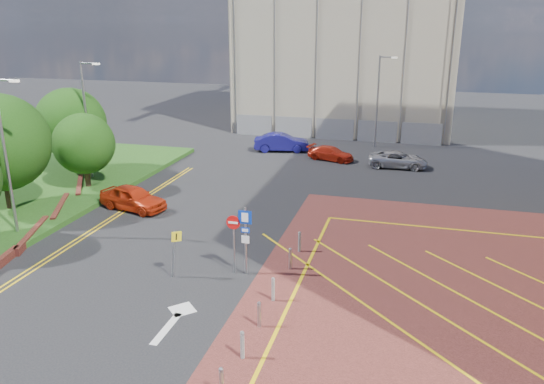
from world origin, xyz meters
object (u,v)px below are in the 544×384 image
at_px(lamp_left_near, 6,151).
at_px(car_silver_back, 398,160).
at_px(warning_sign, 174,248).
at_px(tree_d, 71,123).
at_px(tree_b, 0,143).
at_px(sign_cluster, 241,234).
at_px(tree_c, 84,144).
at_px(car_blue_back, 282,142).
at_px(lamp_left_far, 87,116).
at_px(lamp_back, 378,98).
at_px(car_red_left, 133,198).
at_px(car_red_back, 331,153).

xyz_separation_m(lamp_left_near, car_silver_back, (18.70, 19.36, -4.03)).
bearing_deg(warning_sign, tree_d, 137.01).
xyz_separation_m(tree_b, sign_cluster, (15.80, -4.02, -2.28)).
distance_m(tree_b, tree_c, 5.49).
bearing_deg(warning_sign, car_blue_back, 93.09).
height_order(tree_b, car_blue_back, tree_b).
bearing_deg(car_silver_back, car_blue_back, 72.65).
bearing_deg(car_blue_back, lamp_left_far, 125.93).
bearing_deg(lamp_back, sign_cluster, -97.97).
xyz_separation_m(lamp_left_far, car_silver_back, (20.70, 9.36, -4.03)).
distance_m(lamp_left_far, lamp_back, 24.46).
bearing_deg(lamp_left_far, sign_cluster, -36.82).
relative_size(lamp_back, sign_cluster, 2.50).
bearing_deg(car_blue_back, car_silver_back, -118.54).
bearing_deg(lamp_left_near, warning_sign, -12.09).
bearing_deg(sign_cluster, tree_c, 146.84).
distance_m(tree_b, tree_d, 8.07).
xyz_separation_m(lamp_left_near, sign_cluster, (12.72, -1.02, -2.71)).
distance_m(car_red_left, car_blue_back, 17.51).
xyz_separation_m(lamp_left_far, car_red_left, (5.73, -4.60, -3.93)).
bearing_deg(warning_sign, tree_c, 137.58).
xyz_separation_m(lamp_left_far, car_blue_back, (10.71, 12.19, -3.88)).
height_order(tree_c, sign_cluster, tree_c).
height_order(tree_d, car_red_left, tree_d).
xyz_separation_m(tree_d, warning_sign, (14.10, -13.15, -2.44)).
bearing_deg(warning_sign, lamp_left_far, 134.71).
relative_size(tree_c, car_silver_back, 1.09).
xyz_separation_m(tree_d, lamp_back, (20.58, 15.00, 0.49)).
xyz_separation_m(warning_sign, car_red_back, (3.32, 22.39, -0.87)).
xyz_separation_m(car_blue_back, car_silver_back, (9.99, -2.82, -0.15)).
distance_m(tree_d, lamp_left_near, 11.76).
bearing_deg(warning_sign, lamp_left_near, 167.91).
height_order(lamp_left_far, car_red_left, lamp_left_far).
height_order(tree_d, lamp_left_far, lamp_left_far).
relative_size(tree_b, lamp_left_far, 0.84).
xyz_separation_m(lamp_back, warning_sign, (-6.48, -28.15, -2.93)).
height_order(tree_d, warning_sign, tree_d).
xyz_separation_m(lamp_left_near, lamp_back, (16.50, 26.00, -0.30)).
distance_m(tree_d, warning_sign, 19.43).
xyz_separation_m(tree_c, lamp_back, (17.58, 18.00, 1.17)).
height_order(sign_cluster, car_blue_back, sign_cluster).
bearing_deg(tree_c, warning_sign, -42.42).
distance_m(tree_c, warning_sign, 15.14).
relative_size(tree_b, car_blue_back, 1.43).
height_order(tree_b, lamp_left_far, lamp_left_far).
relative_size(sign_cluster, car_red_back, 0.84).
relative_size(car_blue_back, car_red_back, 1.23).
distance_m(tree_b, warning_sign, 14.35).
distance_m(tree_c, car_red_left, 5.99).
height_order(sign_cluster, car_red_back, sign_cluster).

